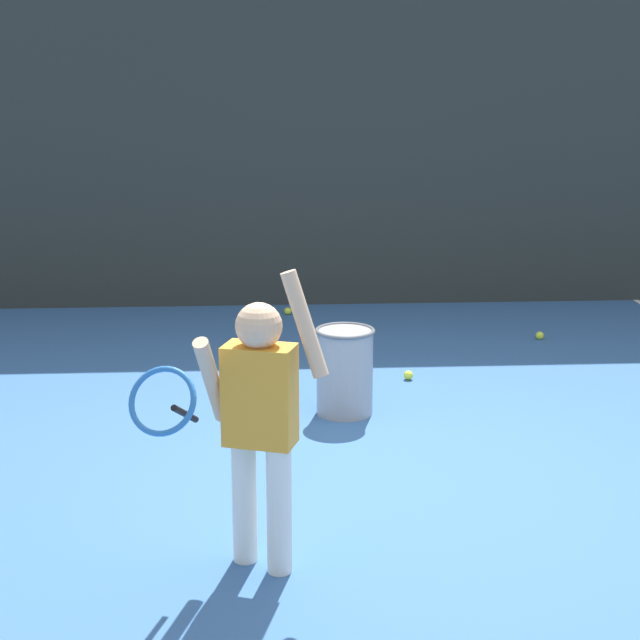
% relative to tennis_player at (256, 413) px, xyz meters
% --- Properties ---
extents(ground_plane, '(20.00, 20.00, 0.00)m').
position_rel_tennis_player_xyz_m(ground_plane, '(0.66, 0.99, -0.73)').
color(ground_plane, '#335B93').
extents(back_fence_windscreen, '(11.45, 0.08, 3.37)m').
position_rel_tennis_player_xyz_m(back_fence_windscreen, '(0.66, 5.07, 0.96)').
color(back_fence_windscreen, '#282D2B').
rests_on(back_fence_windscreen, ground).
extents(fence_post_1, '(0.09, 0.09, 3.52)m').
position_rel_tennis_player_xyz_m(fence_post_1, '(0.66, 5.13, 1.03)').
color(fence_post_1, slate).
rests_on(fence_post_1, ground).
extents(tennis_player, '(0.84, 0.57, 1.35)m').
position_rel_tennis_player_xyz_m(tennis_player, '(0.00, 0.00, 0.00)').
color(tennis_player, silver).
rests_on(tennis_player, ground).
extents(ball_hopper, '(0.38, 0.38, 0.56)m').
position_rel_tennis_player_xyz_m(ball_hopper, '(0.55, 1.99, -0.44)').
color(ball_hopper, gray).
rests_on(ball_hopper, ground).
extents(tennis_ball_1, '(0.07, 0.07, 0.07)m').
position_rel_tennis_player_xyz_m(tennis_ball_1, '(0.26, 4.65, -0.69)').
color(tennis_ball_1, '#CCE033').
rests_on(tennis_ball_1, ground).
extents(tennis_ball_2, '(0.07, 0.07, 0.07)m').
position_rel_tennis_player_xyz_m(tennis_ball_2, '(2.30, 3.68, -0.69)').
color(tennis_ball_2, '#CCE033').
rests_on(tennis_ball_2, ground).
extents(tennis_ball_3, '(0.07, 0.07, 0.07)m').
position_rel_tennis_player_xyz_m(tennis_ball_3, '(1.06, 2.67, -0.69)').
color(tennis_ball_3, '#CCE033').
rests_on(tennis_ball_3, ground).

